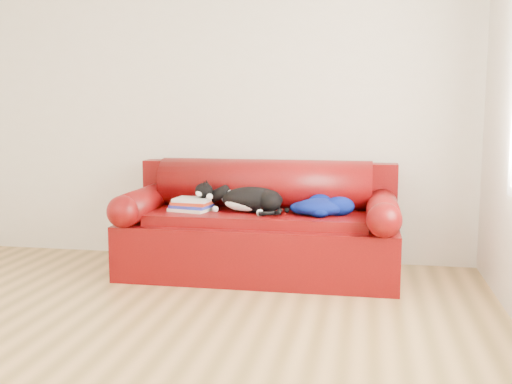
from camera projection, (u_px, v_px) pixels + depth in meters
ground at (115, 341)px, 3.32m from camera, size 4.50×4.50×0.00m
room_shell at (128, 33)px, 3.09m from camera, size 4.52×4.02×2.61m
sofa_base at (259, 244)px, 4.64m from camera, size 2.10×0.90×0.50m
sofa_back at (265, 201)px, 4.84m from camera, size 2.10×1.01×0.88m
book_stack at (192, 205)px, 4.62m from camera, size 0.34×0.29×0.10m
cat at (251, 200)px, 4.55m from camera, size 0.64×0.40×0.24m
blanket at (321, 206)px, 4.46m from camera, size 0.56×0.46×0.14m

